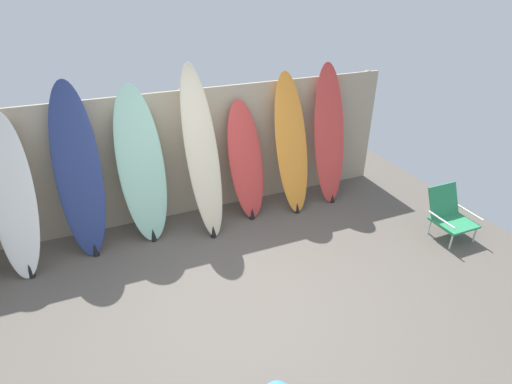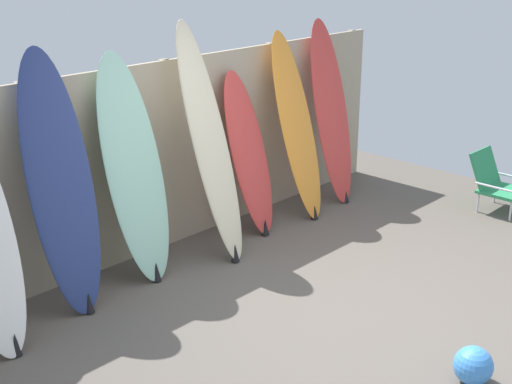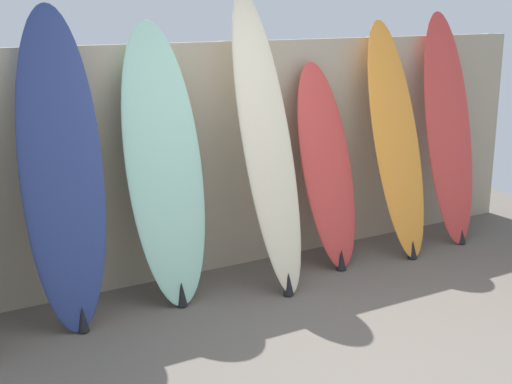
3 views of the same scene
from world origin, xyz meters
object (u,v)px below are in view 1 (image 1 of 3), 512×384
surfboard_white_0 (13,199)px  surfboard_navy_1 (78,173)px  surfboard_cream_3 (202,155)px  surfboard_red_4 (246,162)px  surfboard_red_6 (329,136)px  surfboard_seafoam_2 (141,167)px  surfboard_orange_5 (292,145)px  beach_chair (449,213)px

surfboard_white_0 → surfboard_navy_1: surfboard_navy_1 is taller
surfboard_navy_1 → surfboard_white_0: bearing=-173.8°
surfboard_cream_3 → surfboard_red_4: size_ratio=1.33×
surfboard_navy_1 → surfboard_red_4: bearing=0.4°
surfboard_white_0 → surfboard_red_6: (4.17, 0.09, 0.12)m
surfboard_cream_3 → surfboard_red_6: (1.97, 0.13, -0.08)m
surfboard_navy_1 → surfboard_cream_3: size_ratio=0.96×
surfboard_navy_1 → surfboard_seafoam_2: (0.73, 0.02, -0.06)m
surfboard_red_4 → surfboard_orange_5: bearing=-4.1°
beach_chair → surfboard_navy_1: bearing=-174.5°
surfboard_seafoam_2 → surfboard_cream_3: surfboard_cream_3 is taller
surfboard_white_0 → beach_chair: 5.37m
surfboard_navy_1 → surfboard_orange_5: surfboard_navy_1 is taller
surfboard_red_4 → surfboard_orange_5: surfboard_orange_5 is taller
surfboard_seafoam_2 → surfboard_orange_5: (2.08, -0.06, -0.01)m
surfboard_navy_1 → surfboard_seafoam_2: surfboard_navy_1 is taller
surfboard_red_6 → beach_chair: bearing=-58.1°
surfboard_seafoam_2 → surfboard_orange_5: size_ratio=1.01×
surfboard_white_0 → surfboard_cream_3: bearing=-1.2°
surfboard_cream_3 → surfboard_orange_5: 1.33m
surfboard_orange_5 → beach_chair: size_ratio=3.04×
surfboard_navy_1 → surfboard_cream_3: bearing=-4.8°
surfboard_red_4 → beach_chair: 2.81m
surfboard_white_0 → surfboard_seafoam_2: (1.44, 0.10, 0.09)m
surfboard_seafoam_2 → surfboard_red_6: bearing=-0.3°
surfboard_cream_3 → surfboard_orange_5: (1.33, 0.09, -0.11)m
beach_chair → surfboard_cream_3: bearing=178.9°
surfboard_navy_1 → surfboard_cream_3: surfboard_cream_3 is taller
surfboard_cream_3 → surfboard_white_0: bearing=178.8°
surfboard_red_4 → surfboard_red_6: surfboard_red_6 is taller
surfboard_white_0 → surfboard_red_4: bearing=1.8°
surfboard_cream_3 → beach_chair: bearing=-25.8°
surfboard_navy_1 → surfboard_orange_5: 2.81m
surfboard_seafoam_2 → beach_chair: bearing=-22.9°
surfboard_navy_1 → surfboard_orange_5: size_ratio=1.07×
surfboard_orange_5 → surfboard_red_6: size_ratio=0.97×
beach_chair → surfboard_white_0: bearing=-171.2°
surfboard_cream_3 → beach_chair: (2.93, -1.42, -0.75)m
surfboard_white_0 → surfboard_cream_3: size_ratio=0.83×
surfboard_white_0 → surfboard_orange_5: size_ratio=0.92×
surfboard_navy_1 → surfboard_cream_3: (1.48, -0.12, 0.04)m
surfboard_white_0 → surfboard_red_4: (2.85, 0.09, -0.08)m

